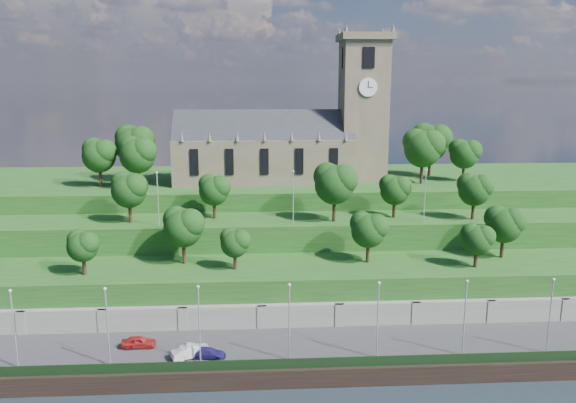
{
  "coord_description": "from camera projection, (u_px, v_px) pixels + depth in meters",
  "views": [
    {
      "loc": [
        -5.55,
        -55.84,
        32.93
      ],
      "look_at": [
        -0.55,
        30.0,
        14.54
      ],
      "focal_mm": 35.0,
      "sensor_mm": 36.0,
      "label": 1
    }
  ],
  "objects": [
    {
      "name": "trees_upper",
      "position": [
        306.0,
        186.0,
        85.49
      ],
      "size": [
        58.14,
        8.34,
        9.01
      ],
      "color": "black",
      "rests_on": "embankment_upper"
    },
    {
      "name": "hilltop",
      "position": [
        285.0,
        215.0,
        108.95
      ],
      "size": [
        160.0,
        32.0,
        15.0
      ],
      "primitive_type": "cube",
      "color": "#1A4517",
      "rests_on": "ground"
    },
    {
      "name": "church",
      "position": [
        290.0,
        140.0,
        101.94
      ],
      "size": [
        38.6,
        12.35,
        27.6
      ],
      "color": "brown",
      "rests_on": "hilltop"
    },
    {
      "name": "ground",
      "position": [
        309.0,
        387.0,
        61.71
      ],
      "size": [
        320.0,
        320.0,
        0.0
      ],
      "primitive_type": "plane",
      "color": "#1B252B",
      "rests_on": "ground"
    },
    {
      "name": "quay_wall",
      "position": [
        309.0,
        378.0,
        61.43
      ],
      "size": [
        160.0,
        0.5,
        2.2
      ],
      "primitive_type": "cube",
      "color": "black",
      "rests_on": "ground"
    },
    {
      "name": "lamp_posts_promenade",
      "position": [
        289.0,
        317.0,
        62.53
      ],
      "size": [
        60.36,
        0.36,
        9.2
      ],
      "color": "#B2B2B7",
      "rests_on": "promenade"
    },
    {
      "name": "trees_lower",
      "position": [
        320.0,
        230.0,
        77.39
      ],
      "size": [
        63.19,
        8.74,
        8.08
      ],
      "color": "black",
      "rests_on": "embankment_lower"
    },
    {
      "name": "fence",
      "position": [
        308.0,
        363.0,
        61.75
      ],
      "size": [
        160.0,
        0.1,
        1.2
      ],
      "primitive_type": "cube",
      "color": "black",
      "rests_on": "promenade"
    },
    {
      "name": "embankment_upper",
      "position": [
        292.0,
        255.0,
        88.77
      ],
      "size": [
        160.0,
        10.0,
        12.0
      ],
      "primitive_type": "cube",
      "color": "#1A4517",
      "rests_on": "ground"
    },
    {
      "name": "car_left",
      "position": [
        139.0,
        342.0,
        66.59
      ],
      "size": [
        4.06,
        1.69,
        1.38
      ],
      "primitive_type": "imported",
      "rotation": [
        0.0,
        0.0,
        1.59
      ],
      "color": "maroon",
      "rests_on": "promenade"
    },
    {
      "name": "car_right",
      "position": [
        209.0,
        353.0,
        64.1
      ],
      "size": [
        4.19,
        2.31,
        1.15
      ],
      "primitive_type": "imported",
      "rotation": [
        0.0,
        0.0,
        1.39
      ],
      "color": "navy",
      "rests_on": "promenade"
    },
    {
      "name": "trees_hilltop",
      "position": [
        286.0,
        147.0,
        101.12
      ],
      "size": [
        71.06,
        16.41,
        10.29
      ],
      "color": "black",
      "rests_on": "hilltop"
    },
    {
      "name": "embankment_lower",
      "position": [
        297.0,
        293.0,
        78.45
      ],
      "size": [
        160.0,
        12.0,
        8.0
      ],
      "primitive_type": "cube",
      "color": "#1A4517",
      "rests_on": "ground"
    },
    {
      "name": "lamp_posts_upper",
      "position": [
        293.0,
        193.0,
        83.61
      ],
      "size": [
        40.36,
        0.36,
        8.14
      ],
      "color": "#B2B2B7",
      "rests_on": "embankment_upper"
    },
    {
      "name": "car_middle",
      "position": [
        191.0,
        351.0,
        64.18
      ],
      "size": [
        4.85,
        3.39,
        1.52
      ],
      "primitive_type": "imported",
      "rotation": [
        0.0,
        0.0,
        2.01
      ],
      "color": "silver",
      "rests_on": "promenade"
    },
    {
      "name": "promenade",
      "position": [
        304.0,
        353.0,
        67.36
      ],
      "size": [
        160.0,
        12.0,
        2.0
      ],
      "primitive_type": "cube",
      "color": "#2D2D30",
      "rests_on": "ground"
    },
    {
      "name": "retaining_wall",
      "position": [
        300.0,
        321.0,
        72.88
      ],
      "size": [
        160.0,
        2.1,
        5.0
      ],
      "color": "slate",
      "rests_on": "ground"
    }
  ]
}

